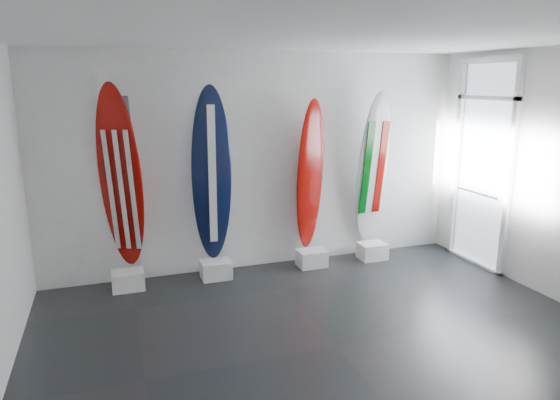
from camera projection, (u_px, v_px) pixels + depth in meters
name	position (u px, v px, depth m)	size (l,w,h in m)	color
floor	(335.00, 346.00, 5.04)	(6.00, 6.00, 0.00)	black
ceiling	(344.00, 33.00, 4.36)	(6.00, 6.00, 0.00)	white
wall_back	(261.00, 162.00, 7.00)	(6.00, 6.00, 0.00)	silver
display_block_usa	(128.00, 280.00, 6.42)	(0.40, 0.30, 0.24)	white
surfboard_usa	(121.00, 179.00, 6.22)	(0.54, 0.08, 2.38)	#890904
display_block_navy	(216.00, 270.00, 6.78)	(0.40, 0.30, 0.24)	white
surfboard_navy	(212.00, 175.00, 6.59)	(0.53, 0.08, 2.32)	black
display_block_swiss	(312.00, 258.00, 7.23)	(0.40, 0.30, 0.24)	white
surfboard_swiss	(310.00, 176.00, 7.05)	(0.48, 0.08, 2.14)	#890904
display_block_italy	(372.00, 251.00, 7.54)	(0.40, 0.30, 0.24)	white
surfboard_italy	(373.00, 168.00, 7.35)	(0.51, 0.08, 2.26)	silver
wall_outlet	(80.00, 261.00, 6.47)	(0.09, 0.02, 0.13)	silver
glass_door	(482.00, 167.00, 7.09)	(0.12, 1.16, 2.85)	white
balcony	(548.00, 222.00, 7.73)	(2.80, 2.20, 1.20)	slate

